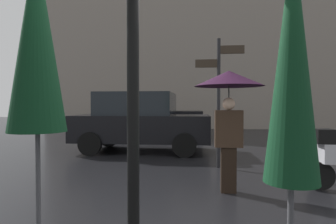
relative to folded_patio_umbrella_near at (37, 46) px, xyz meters
name	(u,v)px	position (x,y,z in m)	size (l,w,h in m)	color
folded_patio_umbrella_near	(37,46)	(0.00, 0.00, 0.00)	(0.46, 0.46, 2.65)	black
folded_patio_umbrella_far	(292,84)	(1.74, -0.39, -0.33)	(0.51, 0.51, 2.39)	black
pedestrian_with_umbrella	(229,92)	(1.72, 2.57, -0.23)	(1.10, 1.10, 1.95)	black
parked_car_left	(151,116)	(-0.73, 10.10, -0.89)	(4.29, 1.88, 1.90)	black
parked_car_right	(140,121)	(-0.48, 6.47, -0.93)	(4.03, 1.94, 1.79)	black
street_signpost	(219,89)	(1.71, 4.40, -0.09)	(1.08, 0.08, 2.89)	black
building_block	(192,1)	(0.93, 16.27, 6.17)	(18.47, 2.46, 16.03)	gray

